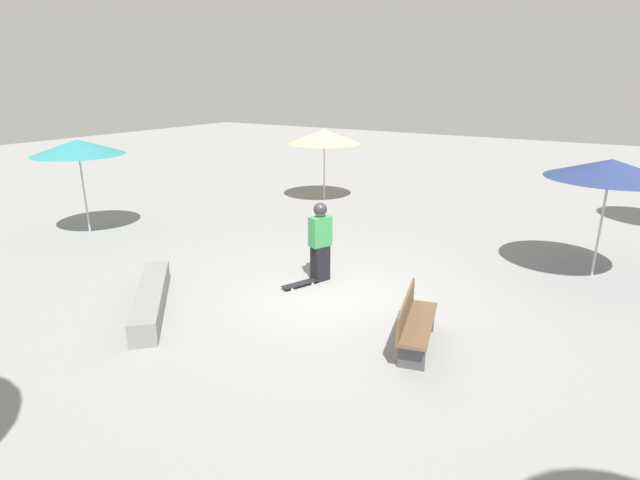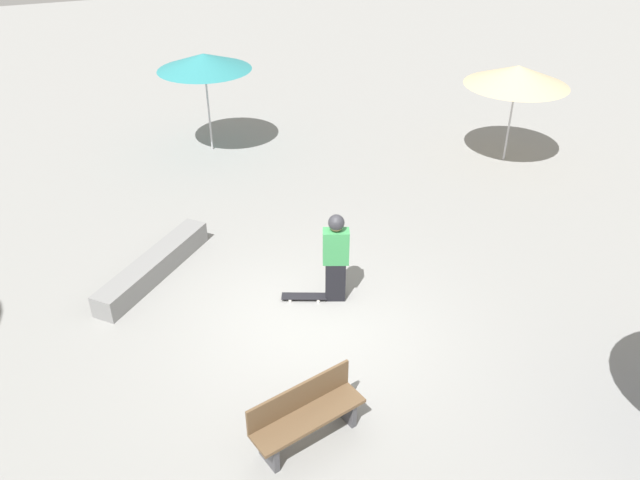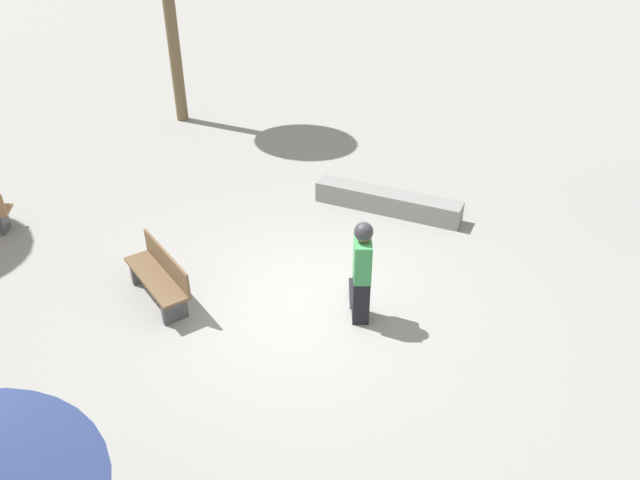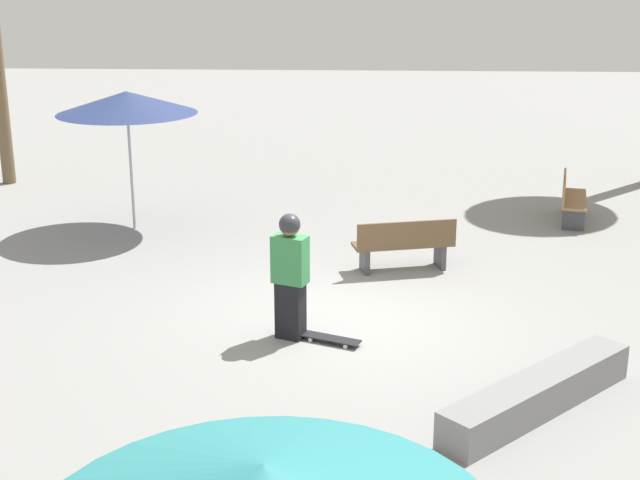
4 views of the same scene
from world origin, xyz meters
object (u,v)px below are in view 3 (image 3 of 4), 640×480
(skater_main, at_px, (362,269))
(bench_near, at_px, (160,276))
(skateboard, at_px, (355,293))
(concrete_ledge, at_px, (388,202))

(skater_main, xyz_separation_m, bench_near, (-2.73, 1.58, -0.48))
(skater_main, xyz_separation_m, skateboard, (0.16, 0.53, -0.85))
(skater_main, bearing_deg, bench_near, 81.35)
(skateboard, height_order, bench_near, bench_near)
(skater_main, height_order, bench_near, skater_main)
(skater_main, distance_m, concrete_ledge, 3.49)
(concrete_ledge, bearing_deg, skateboard, -126.36)
(concrete_ledge, distance_m, bench_near, 4.78)
(skateboard, bearing_deg, skater_main, -174.25)
(skateboard, relative_size, concrete_ledge, 0.34)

